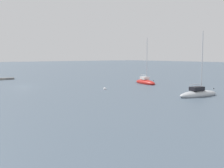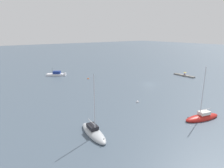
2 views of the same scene
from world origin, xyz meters
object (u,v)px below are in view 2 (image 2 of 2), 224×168
object	(u,v)px
motorboat_white_near	(58,75)
mooring_buoy_near	(137,102)
person_seated_maroon_left	(185,74)
sailboat_grey_mid	(94,132)
umbrella_open_yellow	(185,72)
mooring_buoy_mid	(88,79)
sailboat_red_near	(202,117)

from	to	relation	value
motorboat_white_near	mooring_buoy_near	bearing A→B (deg)	41.64
person_seated_maroon_left	sailboat_grey_mid	bearing A→B (deg)	113.70
umbrella_open_yellow	mooring_buoy_near	size ratio (longest dim) A/B	1.89
person_seated_maroon_left	mooring_buoy_mid	distance (m)	40.26
person_seated_maroon_left	sailboat_red_near	xyz separation A→B (m)	(-26.43, 33.46, -0.38)
sailboat_red_near	sailboat_grey_mid	size ratio (longest dim) A/B	1.01
person_seated_maroon_left	sailboat_grey_mid	world-z (taller)	sailboat_grey_mid
sailboat_grey_mid	umbrella_open_yellow	bearing A→B (deg)	-155.80
sailboat_red_near	mooring_buoy_near	bearing A→B (deg)	29.37
motorboat_white_near	mooring_buoy_mid	world-z (taller)	motorboat_white_near
person_seated_maroon_left	mooring_buoy_mid	bearing A→B (deg)	66.13
sailboat_red_near	sailboat_grey_mid	xyz separation A→B (m)	(8.35, 21.99, 0.00)
mooring_buoy_near	mooring_buoy_mid	distance (m)	30.79
umbrella_open_yellow	sailboat_grey_mid	bearing A→B (deg)	108.00
sailboat_red_near	motorboat_white_near	bearing A→B (deg)	23.16
person_seated_maroon_left	motorboat_white_near	bearing A→B (deg)	57.90
sailboat_grey_mid	mooring_buoy_mid	xyz separation A→B (m)	(37.91, -20.42, -0.32)
person_seated_maroon_left	motorboat_white_near	xyz separation A→B (m)	(32.71, 42.24, -0.33)
umbrella_open_yellow	sailboat_red_near	distance (m)	42.77
motorboat_white_near	umbrella_open_yellow	bearing A→B (deg)	87.82
umbrella_open_yellow	mooring_buoy_mid	xyz separation A→B (m)	(19.84, 35.18, -1.56)
mooring_buoy_near	mooring_buoy_mid	xyz separation A→B (m)	(30.69, -2.50, -0.01)
sailboat_grey_mid	mooring_buoy_mid	bearing A→B (deg)	-112.11
umbrella_open_yellow	mooring_buoy_mid	world-z (taller)	umbrella_open_yellow
person_seated_maroon_left	mooring_buoy_mid	size ratio (longest dim) A/B	1.18
sailboat_grey_mid	mooring_buoy_mid	size ratio (longest dim) A/B	19.16
mooring_buoy_near	mooring_buoy_mid	bearing A→B (deg)	-4.66
sailboat_red_near	sailboat_grey_mid	bearing A→B (deg)	83.91
sailboat_red_near	mooring_buoy_mid	xyz separation A→B (m)	(46.26, 1.57, -0.32)
sailboat_red_near	umbrella_open_yellow	bearing A→B (deg)	-37.11
sailboat_red_near	person_seated_maroon_left	bearing A→B (deg)	-36.98
sailboat_grey_mid	mooring_buoy_near	distance (m)	19.32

